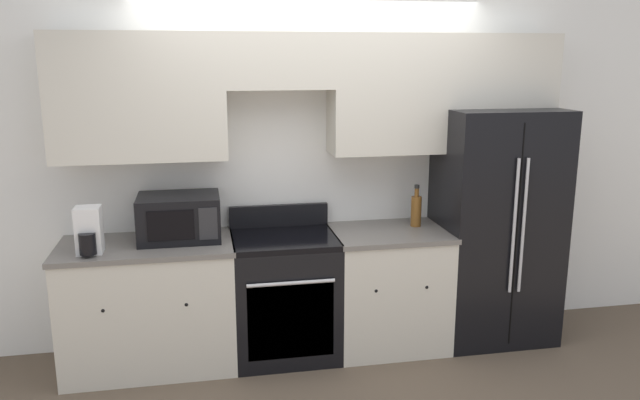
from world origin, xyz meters
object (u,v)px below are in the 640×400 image
object	(u,v)px
microwave	(179,217)
oven_range	(285,295)
refrigerator	(492,224)
bottle	(416,210)

from	to	relation	value
microwave	oven_range	bearing A→B (deg)	-5.72
oven_range	microwave	bearing A→B (deg)	174.28
oven_range	microwave	distance (m)	0.93
refrigerator	bottle	size ratio (longest dim) A/B	5.61
oven_range	bottle	distance (m)	1.15
microwave	bottle	world-z (taller)	bottle
oven_range	refrigerator	distance (m)	1.66
refrigerator	microwave	size ratio (longest dim) A/B	3.18
microwave	refrigerator	bearing A→B (deg)	-0.24
refrigerator	microwave	distance (m)	2.32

